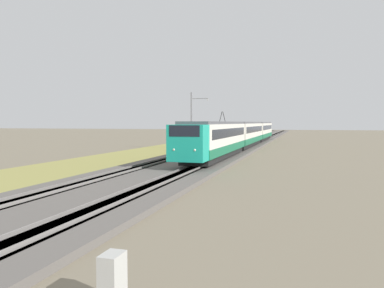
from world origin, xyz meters
The scene contains 8 objects.
ballast_main centered at (50.00, 0.00, 0.15)m, with size 240.00×4.40×0.30m.
ballast_adjacent centered at (50.00, -4.40, 0.15)m, with size 240.00×4.40×0.30m.
track_main centered at (50.00, 0.00, 0.16)m, with size 240.00×1.57×0.45m.
track_adjacent centered at (50.00, -4.40, 0.16)m, with size 240.00×1.57×0.45m.
grass_verge centered at (50.00, 5.25, 0.06)m, with size 240.00×11.06×0.12m.
passenger_train centered at (52.43, -4.40, 2.40)m, with size 60.19×2.97×5.12m.
catenary_mast_mid centered at (47.30, 2.54, 4.26)m, with size 0.22×2.56×8.24m.
equipment_cabinet centered at (2.98, -8.95, 0.59)m, with size 0.59×0.42×1.17m.
Camera 1 is at (-3.99, -12.81, 3.95)m, focal length 35.00 mm.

